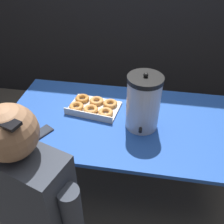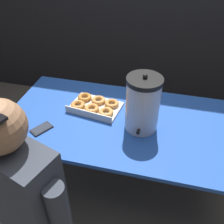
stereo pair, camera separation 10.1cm
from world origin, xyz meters
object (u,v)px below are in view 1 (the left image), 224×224
at_px(coffee_urn, 143,102).
at_px(person_seated, 39,217).
at_px(donut_box, 94,106).
at_px(cell_phone, 42,132).

relative_size(coffee_urn, person_seated, 0.30).
bearing_deg(donut_box, coffee_urn, -10.46).
xyz_separation_m(cell_phone, person_seated, (0.16, -0.49, -0.09)).
distance_m(donut_box, cell_phone, 0.40).
bearing_deg(coffee_urn, cell_phone, -163.42).
bearing_deg(coffee_urn, donut_box, 161.28).
distance_m(cell_phone, person_seated, 0.53).
relative_size(donut_box, cell_phone, 2.47).
xyz_separation_m(donut_box, coffee_urn, (0.34, -0.12, 0.16)).
distance_m(coffee_urn, person_seated, 0.85).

